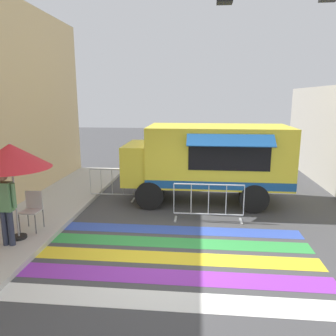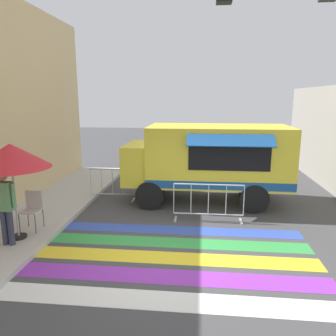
{
  "view_description": "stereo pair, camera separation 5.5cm",
  "coord_description": "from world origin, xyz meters",
  "views": [
    {
      "loc": [
        0.6,
        -6.78,
        3.37
      ],
      "look_at": [
        -0.3,
        2.46,
        1.37
      ],
      "focal_mm": 35.0,
      "sensor_mm": 36.0,
      "label": 1
    },
    {
      "loc": [
        0.65,
        -6.77,
        3.37
      ],
      "look_at": [
        -0.3,
        2.46,
        1.37
      ],
      "focal_mm": 35.0,
      "sensor_mm": 36.0,
      "label": 2
    }
  ],
  "objects": [
    {
      "name": "ground_plane",
      "position": [
        0.0,
        0.0,
        0.0
      ],
      "size": [
        60.0,
        60.0,
        0.0
      ],
      "primitive_type": "plane",
      "color": "#424244"
    },
    {
      "name": "crosswalk_painted",
      "position": [
        0.0,
        -0.34,
        0.0
      ],
      "size": [
        6.4,
        3.6,
        0.01
      ],
      "color": "white",
      "rests_on": "ground_plane"
    },
    {
      "name": "food_truck",
      "position": [
        0.79,
        3.75,
        1.49
      ],
      "size": [
        5.23,
        2.66,
        2.5
      ],
      "color": "yellow",
      "rests_on": "ground_plane"
    },
    {
      "name": "traffic_signal_pole",
      "position": [
        3.22,
        0.54,
        4.78
      ],
      "size": [
        4.71,
        0.29,
        6.74
      ],
      "color": "#515456",
      "rests_on": "ground_plane"
    },
    {
      "name": "patio_umbrella",
      "position": [
        -3.6,
        0.06,
        2.09
      ],
      "size": [
        1.75,
        1.75,
        2.25
      ],
      "color": "black",
      "rests_on": "sidewalk_left"
    },
    {
      "name": "folding_chair",
      "position": [
        -3.54,
        0.66,
        0.7
      ],
      "size": [
        0.44,
        0.44,
        0.96
      ],
      "rotation": [
        0.0,
        0.0,
        -0.03
      ],
      "color": "#4C4C51",
      "rests_on": "sidewalk_left"
    },
    {
      "name": "vendor_person",
      "position": [
        -3.63,
        -0.3,
        1.1
      ],
      "size": [
        0.53,
        0.23,
        1.72
      ],
      "rotation": [
        0.0,
        0.0,
        0.29
      ],
      "color": "#2D3347",
      "rests_on": "sidewalk_left"
    },
    {
      "name": "barricade_front",
      "position": [
        0.88,
        1.94,
        0.52
      ],
      "size": [
        1.95,
        0.44,
        1.06
      ],
      "color": "#B7BABF",
      "rests_on": "ground_plane"
    },
    {
      "name": "barricade_side",
      "position": [
        -2.28,
        3.56,
        0.51
      ],
      "size": [
        1.53,
        0.44,
        1.06
      ],
      "color": "#B7BABF",
      "rests_on": "ground_plane"
    }
  ]
}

